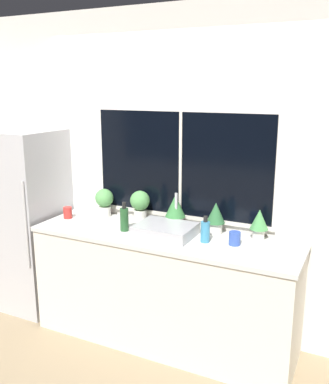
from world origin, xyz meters
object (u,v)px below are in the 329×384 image
(potted_plant_left, at_px, (140,204))
(mug_blue, at_px, (235,238))
(soap_bottle, at_px, (205,231))
(bottle_tall, at_px, (124,219))
(refrigerator, at_px, (24,219))
(mug_red, at_px, (68,213))
(potted_plant_far_left, at_px, (104,201))
(sink, at_px, (165,230))
(potted_plant_right, at_px, (216,216))
(potted_plant_center, at_px, (175,209))
(potted_plant_far_right, at_px, (259,222))

(potted_plant_left, distance_m, mug_blue, 0.93)
(soap_bottle, relative_size, bottle_tall, 0.85)
(refrigerator, height_order, mug_red, refrigerator)
(refrigerator, height_order, mug_blue, refrigerator)
(potted_plant_far_left, relative_size, potted_plant_left, 0.92)
(sink, relative_size, bottle_tall, 1.87)
(bottle_tall, bearing_deg, refrigerator, 175.72)
(bottle_tall, bearing_deg, potted_plant_far_left, 143.85)
(potted_plant_left, height_order, mug_blue, potted_plant_left)
(potted_plant_right, bearing_deg, soap_bottle, -90.21)
(potted_plant_left, relative_size, bottle_tall, 1.13)
(potted_plant_far_left, bearing_deg, soap_bottle, -12.35)
(potted_plant_far_left, xyz_separation_m, potted_plant_center, (0.69, 0.00, 0.01))
(soap_bottle, bearing_deg, mug_blue, 9.90)
(mug_red, bearing_deg, sink, -2.01)
(mug_blue, bearing_deg, potted_plant_left, 167.99)
(soap_bottle, xyz_separation_m, mug_red, (-1.31, 0.03, -0.03))
(potted_plant_center, distance_m, potted_plant_right, 0.36)
(potted_plant_center, relative_size, potted_plant_right, 1.10)
(potted_plant_far_right, bearing_deg, potted_plant_far_left, 180.00)
(mug_red, bearing_deg, bottle_tall, -6.58)
(soap_bottle, bearing_deg, refrigerator, 178.54)
(potted_plant_right, relative_size, potted_plant_far_right, 1.05)
(refrigerator, bearing_deg, potted_plant_center, 7.00)
(sink, distance_m, bottle_tall, 0.36)
(potted_plant_far_right, xyz_separation_m, mug_red, (-1.66, -0.20, -0.09))
(potted_plant_center, xyz_separation_m, bottle_tall, (-0.32, -0.27, -0.05))
(refrigerator, xyz_separation_m, mug_blue, (2.06, -0.01, 0.14))
(refrigerator, bearing_deg, mug_red, -1.56)
(potted_plant_far_left, distance_m, potted_plant_right, 1.05)
(potted_plant_center, xyz_separation_m, mug_red, (-0.95, -0.20, -0.10))
(sink, relative_size, mug_blue, 4.45)
(potted_plant_left, relative_size, mug_red, 2.70)
(refrigerator, distance_m, bottle_tall, 1.18)
(mug_red, bearing_deg, mug_blue, 0.21)
(potted_plant_right, bearing_deg, potted_plant_center, 180.00)
(refrigerator, xyz_separation_m, sink, (1.51, -0.05, 0.13))
(potted_plant_right, bearing_deg, mug_red, -171.43)
(refrigerator, distance_m, sink, 1.52)
(soap_bottle, height_order, mug_red, soap_bottle)
(potted_plant_right, relative_size, soap_bottle, 1.23)
(potted_plant_right, xyz_separation_m, potted_plant_far_right, (0.35, 0.00, -0.00))
(potted_plant_left, distance_m, soap_bottle, 0.73)
(potted_plant_left, distance_m, potted_plant_far_right, 1.03)
(sink, relative_size, potted_plant_center, 1.63)
(soap_bottle, distance_m, mug_blue, 0.22)
(potted_plant_far_right, height_order, mug_blue, potted_plant_far_right)
(potted_plant_far_left, xyz_separation_m, mug_red, (-0.26, -0.20, -0.09))
(potted_plant_left, xyz_separation_m, mug_red, (-0.62, -0.20, -0.11))
(refrigerator, relative_size, potted_plant_left, 6.20)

